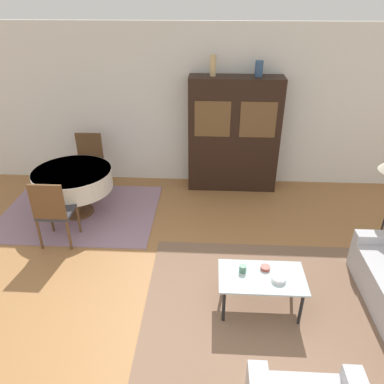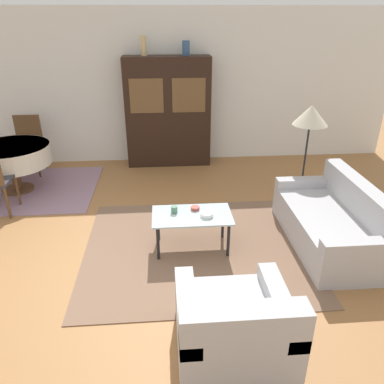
{
  "view_description": "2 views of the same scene",
  "coord_description": "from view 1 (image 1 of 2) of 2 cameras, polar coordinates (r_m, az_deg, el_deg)",
  "views": [
    {
      "loc": [
        0.41,
        -2.61,
        3.18
      ],
      "look_at": [
        0.2,
        1.4,
        0.95
      ],
      "focal_mm": 35.0,
      "sensor_mm": 36.0,
      "label": 1
    },
    {
      "loc": [
        0.7,
        -3.32,
        2.56
      ],
      "look_at": [
        1.0,
        0.47,
        0.75
      ],
      "focal_mm": 35.0,
      "sensor_mm": 36.0,
      "label": 2
    }
  ],
  "objects": [
    {
      "name": "area_rug",
      "position": [
        4.46,
        10.69,
        -17.0
      ],
      "size": [
        2.65,
        2.33,
        0.01
      ],
      "color": "brown",
      "rests_on": "ground_plane"
    },
    {
      "name": "vase_short",
      "position": [
        6.13,
        10.17,
        18.01
      ],
      "size": [
        0.12,
        0.12,
        0.24
      ],
      "color": "#33517A",
      "rests_on": "display_cabinet"
    },
    {
      "name": "dining_table",
      "position": [
        5.94,
        -17.68,
        1.79
      ],
      "size": [
        1.18,
        1.18,
        0.74
      ],
      "color": "brown",
      "rests_on": "dining_rug"
    },
    {
      "name": "ground_plane",
      "position": [
        4.13,
        -4.07,
        -21.35
      ],
      "size": [
        14.0,
        14.0,
        0.0
      ],
      "primitive_type": "plane",
      "color": "#9E6B3D"
    },
    {
      "name": "display_cabinet",
      "position": [
        6.39,
        6.35,
        8.62
      ],
      "size": [
        1.5,
        0.42,
        1.93
      ],
      "color": "black",
      "rests_on": "ground_plane"
    },
    {
      "name": "vase_tall",
      "position": [
        6.08,
        3.21,
        18.69
      ],
      "size": [
        0.1,
        0.1,
        0.32
      ],
      "color": "tan",
      "rests_on": "display_cabinet"
    },
    {
      "name": "bowl_small",
      "position": [
        4.23,
        11.1,
        -11.28
      ],
      "size": [
        0.1,
        0.1,
        0.04
      ],
      "color": "#9E4238",
      "rests_on": "coffee_table"
    },
    {
      "name": "wall_back",
      "position": [
        6.51,
        -0.74,
        12.76
      ],
      "size": [
        10.0,
        0.06,
        2.7
      ],
      "color": "white",
      "rests_on": "ground_plane"
    },
    {
      "name": "cup",
      "position": [
        4.15,
        7.74,
        -11.52
      ],
      "size": [
        0.08,
        0.08,
        0.08
      ],
      "color": "#4C7A60",
      "rests_on": "coffee_table"
    },
    {
      "name": "dining_chair_far",
      "position": [
        6.64,
        -15.42,
        4.81
      ],
      "size": [
        0.44,
        0.44,
        0.99
      ],
      "rotation": [
        0.0,
        0.0,
        3.14
      ],
      "color": "brown",
      "rests_on": "dining_rug"
    },
    {
      "name": "dining_rug",
      "position": [
        6.23,
        -16.66,
        -2.92
      ],
      "size": [
        2.4,
        1.8,
        0.01
      ],
      "color": "gray",
      "rests_on": "ground_plane"
    },
    {
      "name": "dining_chair_near",
      "position": [
        5.3,
        -20.41,
        -2.53
      ],
      "size": [
        0.44,
        0.44,
        0.99
      ],
      "color": "brown",
      "rests_on": "dining_rug"
    },
    {
      "name": "coffee_table",
      "position": [
        4.18,
        10.55,
        -13.06
      ],
      "size": [
        0.92,
        0.53,
        0.45
      ],
      "color": "black",
      "rests_on": "area_rug"
    },
    {
      "name": "bowl",
      "position": [
        4.12,
        13.08,
        -12.74
      ],
      "size": [
        0.15,
        0.15,
        0.05
      ],
      "color": "white",
      "rests_on": "coffee_table"
    }
  ]
}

